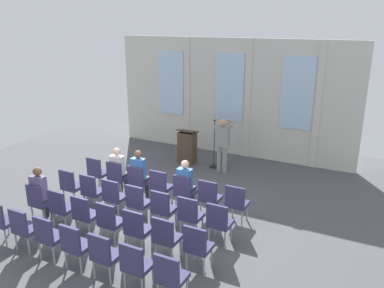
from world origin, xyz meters
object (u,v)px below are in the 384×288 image
Objects in this scene: audience_r0_c2 at (140,172)px; chair_r1_c3 at (137,201)px; chair_r0_c6 at (236,202)px; chair_r2_c3 at (110,220)px; chair_r1_c6 at (219,221)px; audience_r2_c0 at (41,191)px; chair_r1_c5 at (190,214)px; chair_r0_c5 at (209,196)px; speaker at (223,141)px; chair_r3_c4 at (104,253)px; lectern at (187,147)px; chair_r0_c4 at (184,190)px; chair_r2_c0 at (39,200)px; chair_r0_c0 at (97,171)px; chair_r2_c2 at (84,213)px; chair_r1_c0 at (71,184)px; chair_r1_c4 at (163,207)px; chair_r3_c6 at (170,275)px; chair_r2_c6 at (197,245)px; chair_r3_c1 at (24,227)px; chair_r2_c1 at (61,206)px; chair_r2_c5 at (166,236)px; mic_stand at (214,157)px; chair_r3_c3 at (75,244)px; chair_r3_c0 at (1,219)px; chair_r2_c4 at (137,228)px; chair_r0_c1 at (117,176)px; audience_r0_c1 at (119,168)px; chair_r0_c2 at (138,180)px; chair_r3_c5 at (136,264)px; chair_r1_c2 at (114,195)px; chair_r3_c2 at (49,235)px; chair_r0_c3 at (160,185)px; audience_r0_c4 at (186,182)px; chair_r1_c1 at (92,190)px.

audience_r0_c2 is 1.29m from chair_r1_c3.
chair_r2_c3 is at bearing -135.38° from chair_r0_c6.
chair_r1_c6 is 0.71× the size of audience_r2_c0.
chair_r0_c5 is at bearing 90.00° from chair_r1_c5.
chair_r1_c3 is (-0.50, -3.78, -0.44)m from speaker.
chair_r1_c6 is 2.41m from chair_r3_c4.
audience_r0_c2 is 2.71m from chair_r0_c6.
chair_r0_c4 is (1.47, -2.95, -0.02)m from lectern.
chair_r2_c0 is 2.03m from chair_r2_c3.
chair_r3_c4 is at bearing -102.69° from chair_r0_c5.
chair_r0_c0 is 2.41m from chair_r2_c2.
chair_r1_c4 is (2.70, 0.00, 0.00)m from chair_r1_c0.
chair_r2_c6 is at bearing 90.00° from chair_r3_c6.
chair_r0_c0 is 3.07m from chair_r3_c1.
chair_r0_c0 and chair_r1_c5 have the same top height.
chair_r2_c1 and chair_r2_c5 have the same top height.
audience_r2_c0 reaches higher than chair_r1_c5.
chair_r2_c5 is (1.35, 0.00, 0.00)m from chair_r2_c3.
chair_r0_c0 and chair_r1_c3 have the same top height.
chair_r1_c5 is (1.23, -4.03, 0.20)m from mic_stand.
chair_r1_c6 is (1.53, -3.78, -0.44)m from speaker.
chair_r3_c0 is at bearing 180.00° from chair_r3_c3.
speaker is 1.79× the size of chair_r2_c0.
chair_r0_c4 is 2.00m from chair_r2_c4.
chair_r0_c1 is at bearing 138.39° from chair_r3_c6.
audience_r2_c0 is (-4.05, -0.92, 0.20)m from chair_r1_c6.
chair_r2_c5 is (2.70, -2.08, -0.18)m from audience_r0_c1.
chair_r3_c6 is (4.05, -2.00, 0.00)m from chair_r1_c0.
chair_r2_c3 is at bearing 0.00° from chair_r2_c0.
chair_r0_c2 is 3.29m from chair_r3_c0.
chair_r2_c6 and chair_r3_c5 have the same top height.
chair_r0_c4 is at bearing 102.69° from chair_r3_c5.
chair_r0_c2 and chair_r3_c5 have the same top height.
chair_r0_c2 is 1.00m from chair_r1_c2.
chair_r1_c6 is 3.36m from chair_r3_c2.
chair_r2_c0 is at bearing 180.00° from chair_r2_c6.
chair_r3_c3 is 1.00× the size of chair_r3_c6.
chair_r3_c6 is (2.03, -3.00, 0.00)m from chair_r0_c3.
chair_r0_c0 is at bearing 166.14° from chair_r1_c6.
chair_r1_c5 is at bearing -16.49° from chair_r0_c0.
chair_r0_c6 and chair_r3_c5 have the same top height.
chair_r0_c4 is at bearing 47.99° from chair_r3_c0.
mic_stand is 4.07m from chair_r1_c4.
chair_r1_c3 is at bearing 180.00° from chair_r1_c4.
chair_r3_c1 is (-2.70, -2.00, 0.00)m from chair_r1_c5.
chair_r1_c1 is at bearing -151.88° from audience_r0_c4.
chair_r1_c3 is 2.00m from chair_r3_c3.
lectern is 5.97m from chair_r3_c1.
chair_r0_c6 is 1.00× the size of chair_r3_c1.
chair_r0_c2 is (-1.17, -2.78, -0.44)m from speaker.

